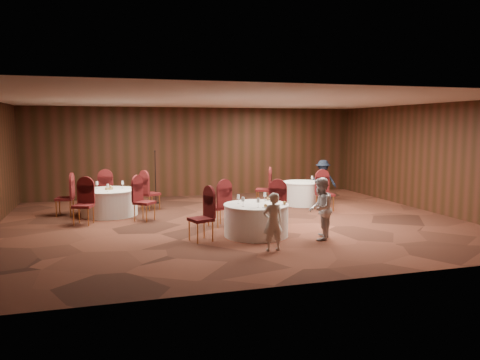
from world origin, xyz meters
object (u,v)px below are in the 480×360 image
object	(u,v)px
man_c	(323,180)
woman_b	(320,209)
table_right	(302,193)
woman_a	(273,222)
table_main	(256,220)
mic_stand	(156,187)
table_left	(109,202)

from	to	relation	value
man_c	woman_b	bearing A→B (deg)	-88.35
table_right	woman_a	distance (m)	5.79
table_main	man_c	distance (m)	5.86
mic_stand	table_right	bearing A→B (deg)	-19.88
table_main	table_right	xyz separation A→B (m)	(2.79, 3.66, -0.00)
table_main	woman_b	distance (m)	1.51
table_left	woman_a	bearing A→B (deg)	-57.37
table_right	mic_stand	world-z (taller)	mic_stand
mic_stand	man_c	xyz separation A→B (m)	(5.61, -0.92, 0.17)
table_main	woman_a	xyz separation A→B (m)	(-0.09, -1.35, 0.23)
table_left	woman_a	distance (m)	5.83
table_main	woman_b	bearing A→B (deg)	-31.03
table_left	woman_a	size ratio (longest dim) A/B	1.33
table_main	man_c	size ratio (longest dim) A/B	1.10
table_left	woman_b	distance (m)	6.24
table_main	mic_stand	size ratio (longest dim) A/B	0.86
mic_stand	woman_a	world-z (taller)	mic_stand
table_left	woman_b	xyz separation A→B (m)	(4.49, -4.31, 0.33)
woman_a	man_c	xyz separation A→B (m)	(3.97, 5.73, 0.09)
woman_a	man_c	bearing A→B (deg)	-129.25
table_left	mic_stand	xyz separation A→B (m)	(1.50, 1.75, 0.15)
table_left	mic_stand	size ratio (longest dim) A/B	0.91
table_main	table_left	bearing A→B (deg)	132.31
table_right	man_c	size ratio (longest dim) A/B	0.96
mic_stand	woman_a	xyz separation A→B (m)	(1.64, -6.65, 0.08)
table_left	woman_b	bearing A→B (deg)	-43.81
woman_a	man_c	world-z (taller)	man_c
table_main	man_c	world-z (taller)	man_c
woman_b	woman_a	bearing A→B (deg)	-33.15
table_main	table_right	world-z (taller)	same
table_left	man_c	world-z (taller)	man_c
table_right	woman_b	size ratio (longest dim) A/B	0.94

